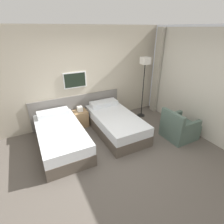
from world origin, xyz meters
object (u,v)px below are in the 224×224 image
nightstand (81,118)px  floor_lamp (145,68)px  bed_near_door (61,137)px  bed_near_window (115,123)px  armchair (179,129)px

nightstand → floor_lamp: floor_lamp is taller
bed_near_door → bed_near_window: 1.47m
bed_near_window → armchair: 1.67m
floor_lamp → bed_near_door: bearing=-169.7°
bed_near_window → bed_near_door: bearing=180.0°
bed_near_window → nightstand: bearing=134.3°
nightstand → floor_lamp: size_ratio=0.33×
bed_near_window → floor_lamp: floor_lamp is taller
bed_near_door → floor_lamp: bearing=10.3°
bed_near_window → nightstand: (-0.73, 0.75, -0.02)m
bed_near_door → bed_near_window: (1.47, 0.00, 0.00)m
floor_lamp → armchair: 1.97m
bed_near_door → nightstand: size_ratio=3.19×
nightstand → floor_lamp: (1.97, -0.26, 1.31)m
bed_near_door → nightstand: (0.73, 0.75, -0.02)m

